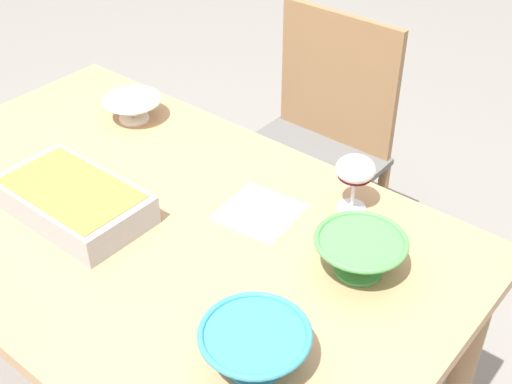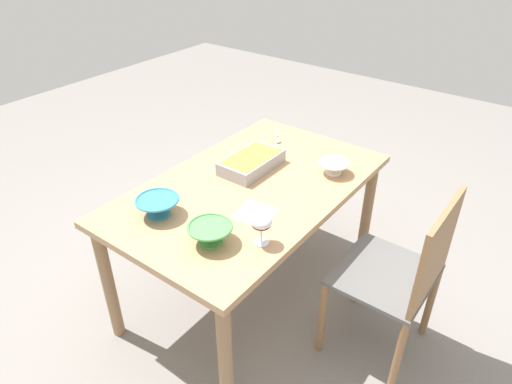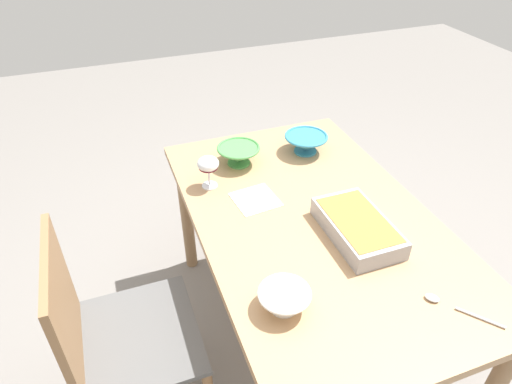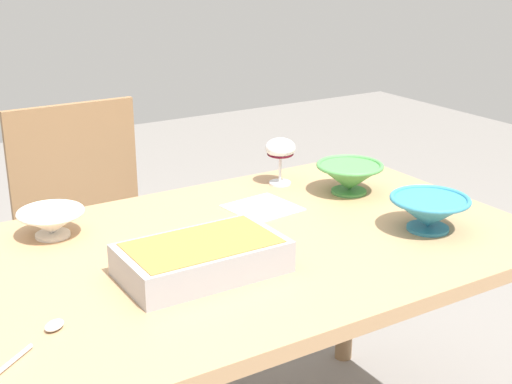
{
  "view_description": "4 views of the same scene",
  "coord_description": "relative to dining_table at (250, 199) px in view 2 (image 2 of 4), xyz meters",
  "views": [
    {
      "loc": [
        -0.95,
        0.78,
        1.68
      ],
      "look_at": [
        -0.17,
        -0.17,
        0.79
      ],
      "focal_mm": 47.43,
      "sensor_mm": 36.0,
      "label": 1
    },
    {
      "loc": [
        -1.54,
        -1.2,
        1.93
      ],
      "look_at": [
        -0.11,
        -0.12,
        0.79
      ],
      "focal_mm": 32.14,
      "sensor_mm": 36.0,
      "label": 2
    },
    {
      "loc": [
        1.17,
        -0.67,
        1.82
      ],
      "look_at": [
        -0.16,
        -0.18,
        0.78
      ],
      "focal_mm": 31.86,
      "sensor_mm": 36.0,
      "label": 3
    },
    {
      "loc": [
        0.78,
        1.34,
        1.4
      ],
      "look_at": [
        -0.12,
        -0.11,
        0.81
      ],
      "focal_mm": 50.03,
      "sensor_mm": 36.0,
      "label": 4
    }
  ],
  "objects": [
    {
      "name": "serving_bowl",
      "position": [
        -0.45,
        0.17,
        0.14
      ],
      "size": [
        0.2,
        0.2,
        0.09
      ],
      "color": "teal",
      "rests_on": "dining_table"
    },
    {
      "name": "dining_table",
      "position": [
        0.0,
        0.0,
        0.0
      ],
      "size": [
        1.43,
        0.87,
        0.73
      ],
      "color": "tan",
      "rests_on": "ground_plane"
    },
    {
      "name": "serving_spoon",
      "position": [
        0.52,
        0.19,
        0.09
      ],
      "size": [
        0.19,
        0.16,
        0.01
      ],
      "color": "silver",
      "rests_on": "dining_table"
    },
    {
      "name": "casserole_dish",
      "position": [
        0.14,
        0.1,
        0.13
      ],
      "size": [
        0.35,
        0.2,
        0.07
      ],
      "color": "#99999E",
      "rests_on": "dining_table"
    },
    {
      "name": "wine_glass",
      "position": [
        -0.34,
        -0.32,
        0.19
      ],
      "size": [
        0.09,
        0.09,
        0.14
      ],
      "color": "white",
      "rests_on": "dining_table"
    },
    {
      "name": "small_bowl",
      "position": [
        0.35,
        -0.28,
        0.13
      ],
      "size": [
        0.16,
        0.16,
        0.07
      ],
      "color": "white",
      "rests_on": "dining_table"
    },
    {
      "name": "mixing_bowl",
      "position": [
        -0.46,
        -0.15,
        0.14
      ],
      "size": [
        0.19,
        0.19,
        0.09
      ],
      "color": "#4C994C",
      "rests_on": "dining_table"
    },
    {
      "name": "chair",
      "position": [
        0.09,
        -0.8,
        -0.14
      ],
      "size": [
        0.46,
        0.42,
        0.91
      ],
      "color": "#595959",
      "rests_on": "ground_plane"
    },
    {
      "name": "napkin",
      "position": [
        -0.18,
        -0.17,
        0.09
      ],
      "size": [
        0.18,
        0.18,
        0.0
      ],
      "primitive_type": "cube",
      "rotation": [
        0.0,
        0.0,
        0.11
      ],
      "color": "white",
      "rests_on": "dining_table"
    },
    {
      "name": "ground_plane",
      "position": [
        0.0,
        0.0,
        -0.64
      ],
      "size": [
        8.0,
        8.0,
        0.0
      ],
      "primitive_type": "plane",
      "color": "gray"
    }
  ]
}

